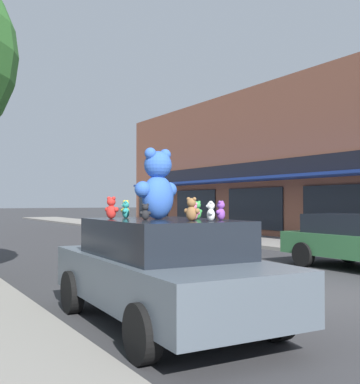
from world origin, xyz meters
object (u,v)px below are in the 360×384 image
Objects in this scene: teddy_bear_brown at (192,209)px; teddy_bear_teal at (126,210)px; teddy_bear_purple at (221,211)px; teddy_bear_yellow at (126,209)px; teddy_bear_pink at (194,212)px; teddy_bear_black at (145,212)px; teddy_bear_red at (111,208)px; teddy_bear_giant at (158,185)px; teddy_bear_white at (211,211)px; plush_art_car at (163,269)px; teddy_bear_green at (197,210)px.

teddy_bear_brown is 1.17× the size of teddy_bear_teal.
teddy_bear_brown is at bearing -31.26° from teddy_bear_purple.
teddy_bear_teal is (-0.10, -0.23, -0.00)m from teddy_bear_yellow.
teddy_bear_teal is at bearing -15.61° from teddy_bear_brown.
teddy_bear_black is at bearing -0.81° from teddy_bear_pink.
teddy_bear_yellow is (0.38, 0.33, -0.02)m from teddy_bear_red.
teddy_bear_yellow is 1.22× the size of teddy_bear_black.
teddy_bear_red is 1.23× the size of teddy_bear_purple.
teddy_bear_giant is 0.84m from teddy_bear_brown.
teddy_bear_brown is at bearing 82.82° from teddy_bear_giant.
teddy_bear_black is at bearing -120.35° from teddy_bear_white.
plush_art_car is at bearing 49.43° from teddy_bear_teal.
teddy_bear_white is at bearing 134.52° from teddy_bear_black.
teddy_bear_yellow is (-0.14, 0.77, -0.36)m from teddy_bear_giant.
teddy_bear_pink is at bearing -66.71° from plush_art_car.
teddy_bear_giant is 3.70× the size of teddy_bear_yellow.
teddy_bear_purple is 1.10× the size of teddy_bear_pink.
teddy_bear_pink is at bearing 41.85° from teddy_bear_green.
teddy_bear_teal is (0.27, 0.10, -0.03)m from teddy_bear_red.
plush_art_car is 18.31× the size of teddy_bear_pink.
teddy_bear_pink is (0.11, 0.12, -0.03)m from teddy_bear_brown.
plush_art_car is 16.93× the size of teddy_bear_white.
teddy_bear_red is (-0.52, 0.44, -0.33)m from teddy_bear_giant.
teddy_bear_brown is at bearing 43.69° from teddy_bear_teal.
teddy_bear_purple is 1.71m from teddy_bear_yellow.
teddy_bear_white is at bearing -172.96° from teddy_bear_brown.
plush_art_car is 1.16m from teddy_bear_red.
teddy_bear_green is 0.68m from teddy_bear_brown.
teddy_bear_yellow is 1.56m from teddy_bear_brown.
plush_art_car is at bearing -78.64° from teddy_bear_purple.
teddy_bear_purple reaches higher than teddy_bear_white.
teddy_bear_purple is 1.17× the size of teddy_bear_black.
teddy_bear_yellow reaches higher than teddy_bear_teal.
teddy_bear_giant is 0.51m from teddy_bear_black.
teddy_bear_green is at bearing 87.52° from teddy_bear_yellow.
teddy_bear_brown is 0.16m from teddy_bear_pink.
teddy_bear_pink is (0.19, -0.65, -0.37)m from teddy_bear_giant.
teddy_bear_brown is at bearing -79.81° from plush_art_car.
teddy_bear_pink is 0.90× the size of teddy_bear_teal.
teddy_bear_white is at bearing 59.91° from teddy_bear_green.
teddy_bear_red is 1.19× the size of teddy_bear_yellow.
teddy_bear_purple reaches higher than teddy_bear_green.
teddy_bear_giant is at bearing -136.96° from teddy_bear_black.
teddy_bear_teal is (-0.34, 1.31, -0.02)m from teddy_bear_brown.
teddy_bear_white is at bearing -71.31° from plush_art_car.
teddy_bear_giant reaches higher than teddy_bear_yellow.
teddy_bear_purple is (1.06, -1.24, -0.03)m from teddy_bear_red.
teddy_bear_teal is (-0.78, 1.34, 0.00)m from teddy_bear_purple.
teddy_bear_giant reaches higher than teddy_bear_red.
teddy_bear_teal reaches higher than plush_art_car.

